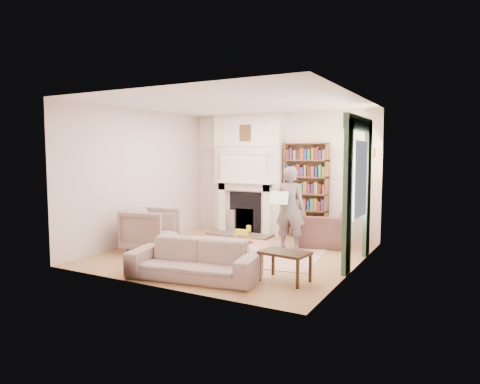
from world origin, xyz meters
The scene contains 25 objects.
floor centered at (0.00, 0.00, 0.00)m, with size 4.50×4.50×0.00m, color brown.
ceiling centered at (0.00, 0.00, 2.80)m, with size 4.50×4.50×0.00m, color white.
wall_back centered at (0.00, 2.25, 1.40)m, with size 4.50×4.50×0.00m, color silver.
wall_front centered at (0.00, -2.25, 1.40)m, with size 4.50×4.50×0.00m, color silver.
wall_left centered at (-2.25, 0.00, 1.40)m, with size 4.50×4.50×0.00m, color silver.
wall_right centered at (2.25, 0.00, 1.40)m, with size 4.50×4.50×0.00m, color silver.
fireplace centered at (-0.75, 2.05, 1.39)m, with size 1.70×0.58×2.80m.
bookcase centered at (0.65, 2.12, 1.18)m, with size 1.00×0.24×1.85m, color brown.
window centered at (2.23, 0.40, 1.45)m, with size 0.02×0.90×1.30m, color silver.
curtain_left centered at (2.20, -0.30, 1.20)m, with size 0.07×0.32×2.40m, color #2B432D.
curtain_right centered at (2.20, 1.10, 1.20)m, with size 0.07×0.32×2.40m, color #2B432D.
pelmet centered at (2.19, 0.40, 2.38)m, with size 0.09×1.70×0.24m, color #2B432D.
wall_sconce centered at (2.03, 1.50, 1.90)m, with size 0.20×0.24×0.24m, color gold, non-canonical shape.
rug centered at (0.11, 0.30, 0.01)m, with size 2.88×2.22×0.01m, color beige.
armchair_reading centered at (1.25, 1.41, 0.34)m, with size 1.05×0.91×0.68m, color #452825.
armchair_left centered at (-1.53, -0.54, 0.41)m, with size 0.88×0.91×0.83m, color gray.
sofa centered at (0.25, -1.66, 0.29)m, with size 1.98×0.77×0.58m, color #BDAA9C.
man_reading centered at (0.80, 0.81, 0.82)m, with size 0.60×0.39×1.64m, color #594C47.
newspaper centered at (0.65, 0.61, 1.04)m, with size 0.37×0.02×0.26m, color white.
coffee_table centered at (1.51, -1.15, 0.23)m, with size 0.70×0.45×0.45m, color #352612, non-canonical shape.
paraffin_heater centered at (-1.12, 1.90, 0.28)m, with size 0.24×0.24×0.55m, color #B3B7BC.
rocking_horse centered at (-0.30, 0.89, 0.20)m, with size 0.45×0.18×0.39m, color gold, non-canonical shape.
board_game centered at (-0.23, -0.15, 0.03)m, with size 0.33×0.33×0.03m, color gold.
game_box_lid centered at (-0.81, -0.01, 0.04)m, with size 0.32×0.21×0.05m, color #A72E13.
comic_annuals centered at (0.33, -0.54, 0.02)m, with size 0.79×0.45×0.02m.
Camera 1 is at (3.89, -6.88, 1.90)m, focal length 32.00 mm.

